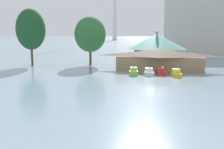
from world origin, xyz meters
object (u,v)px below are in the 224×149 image
pedal_boat_red (161,71)px  background_building_block (205,19)px  pedal_boat_lime (134,72)px  shoreline_tree_tall_left (31,29)px  pedal_boat_white (149,72)px  boathouse (160,59)px  pedal_boat_yellow (176,74)px  shoreline_tree_mid (90,34)px  green_roof_pavilion (157,48)px

pedal_boat_red → background_building_block: 61.59m
pedal_boat_lime → shoreline_tree_tall_left: size_ratio=0.20×
pedal_boat_white → shoreline_tree_tall_left: (-27.06, 8.90, 7.69)m
pedal_boat_red → boathouse: (-0.44, 5.44, 1.67)m
pedal_boat_yellow → shoreline_tree_mid: shoreline_tree_mid is taller
pedal_boat_yellow → background_building_block: bearing=155.8°
pedal_boat_lime → pedal_boat_white: 2.68m
green_roof_pavilion → shoreline_tree_mid: size_ratio=1.16×
pedal_boat_white → shoreline_tree_mid: shoreline_tree_mid is taller
pedal_boat_lime → shoreline_tree_mid: shoreline_tree_mid is taller
shoreline_tree_mid → pedal_boat_white: bearing=-42.7°
shoreline_tree_tall_left → background_building_block: size_ratio=0.41×
shoreline_tree_mid → shoreline_tree_tall_left: bearing=-160.3°
pedal_boat_lime → shoreline_tree_tall_left: (-24.41, 9.30, 7.64)m
pedal_boat_red → pedal_boat_yellow: pedal_boat_red is taller
pedal_boat_lime → pedal_boat_red: pedal_boat_red is taller
pedal_boat_lime → pedal_boat_yellow: pedal_boat_lime is taller
boathouse → shoreline_tree_tall_left: (-28.70, 2.01, 6.01)m
pedal_boat_white → pedal_boat_lime: bearing=-89.4°
pedal_boat_red → boathouse: 5.71m
pedal_boat_white → pedal_boat_red: 2.54m
pedal_boat_white → background_building_block: 63.51m
background_building_block → shoreline_tree_mid: bearing=-124.3°
boathouse → green_roof_pavilion: bearing=97.0°
pedal_boat_yellow → background_building_block: (12.61, 60.42, 12.26)m
pedal_boat_yellow → background_building_block: background_building_block is taller
background_building_block → boathouse: bearing=-106.4°
pedal_boat_yellow → shoreline_tree_mid: size_ratio=0.23×
pedal_boat_white → background_building_block: size_ratio=0.09×
pedal_boat_yellow → shoreline_tree_tall_left: size_ratio=0.21×
pedal_boat_white → green_roof_pavilion: green_roof_pavilion is taller
boathouse → pedal_boat_lime: bearing=-120.4°
green_roof_pavilion → pedal_boat_yellow: bearing=-75.0°
boathouse → background_building_block: (15.61, 52.98, 10.58)m
boathouse → shoreline_tree_tall_left: 29.39m
pedal_boat_red → shoreline_tree_tall_left: 31.04m
pedal_boat_white → shoreline_tree_tall_left: 29.50m
pedal_boat_lime → background_building_block: (19.90, 60.28, 12.22)m
pedal_boat_red → boathouse: size_ratio=0.17×
pedal_boat_white → shoreline_tree_tall_left: bearing=-116.3°
pedal_boat_lime → boathouse: size_ratio=0.14×
pedal_boat_red → shoreline_tree_mid: 21.48m
pedal_boat_yellow → shoreline_tree_mid: bearing=-138.4°
pedal_boat_white → shoreline_tree_mid: size_ratio=0.24×
boathouse → background_building_block: bearing=73.6°
pedal_boat_white → shoreline_tree_mid: bearing=-140.8°
pedal_boat_white → green_roof_pavilion: (0.78, 13.84, 3.57)m
boathouse → pedal_boat_yellow: bearing=-68.1°
shoreline_tree_mid → boathouse: bearing=-21.9°
pedal_boat_lime → pedal_boat_red: 5.08m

